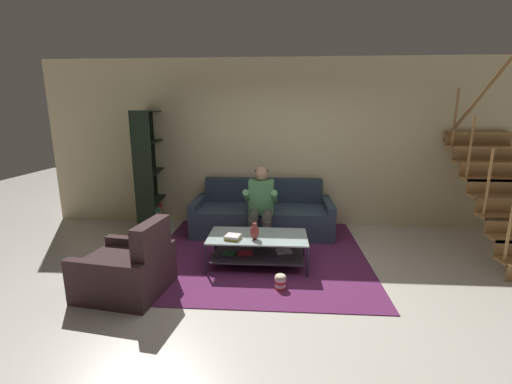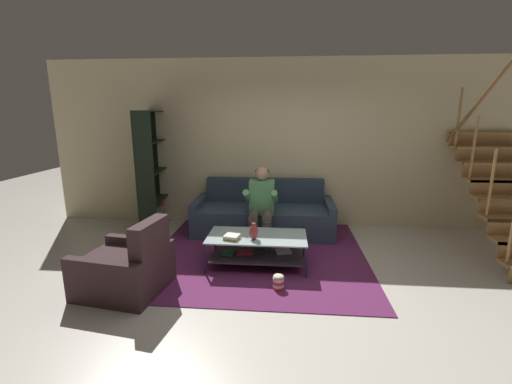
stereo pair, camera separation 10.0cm
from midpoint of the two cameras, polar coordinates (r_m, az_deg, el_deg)
name	(u,v)px [view 1 (the left image)]	position (r m, az deg, el deg)	size (l,w,h in m)	color
ground	(282,288)	(4.15, 3.64, -15.66)	(16.80, 16.80, 0.00)	beige
back_partition	(282,144)	(6.12, 3.92, 7.97)	(8.40, 0.12, 2.90)	beige
staircase_run	(494,169)	(6.26, 34.55, 3.21)	(1.05, 2.75, 3.02)	#B17E47
couch	(262,215)	(5.81, 0.59, -3.92)	(2.31, 0.93, 0.87)	#303F51
person_seated_center	(261,203)	(5.19, 0.26, -1.83)	(0.50, 0.58, 1.20)	#504B42
coffee_table	(258,246)	(4.59, -0.30, -8.93)	(1.29, 0.67, 0.42)	#AAC2C0
area_rug	(260,249)	(5.18, 0.09, -9.50)	(3.00, 3.26, 0.01)	#5F2351
vase	(255,232)	(4.37, -0.89, -6.66)	(0.12, 0.12, 0.22)	maroon
book_stack	(233,237)	(4.41, -4.56, -7.50)	(0.21, 0.21, 0.06)	gold
bookshelf	(149,187)	(6.11, -17.91, 0.84)	(0.40, 0.95, 2.03)	black
armchair	(128,270)	(4.21, -21.23, -12.00)	(1.00, 0.94, 0.86)	#372427
popcorn_tub	(280,282)	(4.08, 3.36, -14.71)	(0.13, 0.13, 0.18)	red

